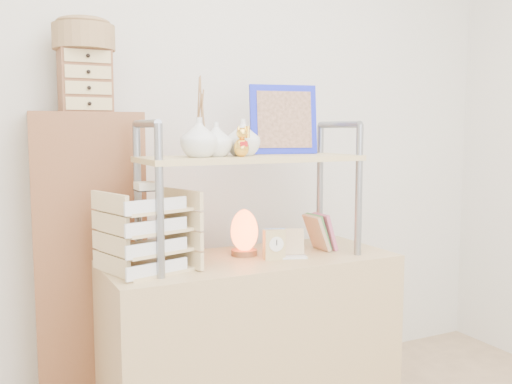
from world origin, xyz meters
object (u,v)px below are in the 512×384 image
(desk, at_px, (251,345))
(salt_lamp, at_px, (244,232))
(cabinet, at_px, (90,271))
(letter_tray, at_px, (148,236))

(desk, distance_m, salt_lamp, 0.48)
(cabinet, bearing_deg, letter_tray, -65.66)
(cabinet, relative_size, letter_tray, 4.02)
(desk, height_order, salt_lamp, salt_lamp)
(cabinet, bearing_deg, salt_lamp, -24.02)
(desk, bearing_deg, cabinet, 147.74)
(desk, relative_size, cabinet, 0.89)
(desk, xyz_separation_m, letter_tray, (-0.44, -0.03, 0.51))
(cabinet, bearing_deg, desk, -27.98)
(cabinet, xyz_separation_m, salt_lamp, (0.58, -0.31, 0.17))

